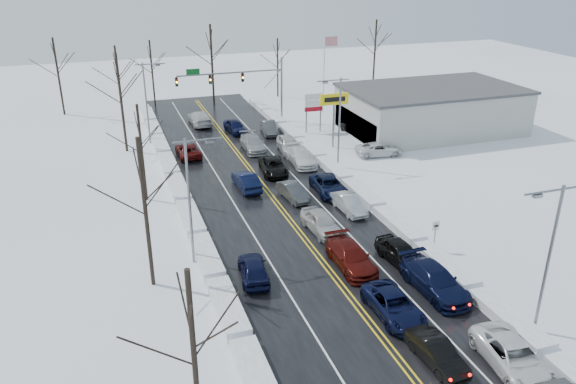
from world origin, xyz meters
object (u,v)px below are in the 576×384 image
object	(u,v)px
dealership_building	(431,109)
oncoming_car_0	(247,189)
traffic_signal_mast	(242,80)
tires_plus_sign	(334,103)
flagpole	(325,68)

from	to	relation	value
dealership_building	oncoming_car_0	size ratio (longest dim) A/B	4.33
traffic_signal_mast	dealership_building	distance (m)	23.01
tires_plus_sign	flagpole	world-z (taller)	flagpole
tires_plus_sign	flagpole	size ratio (longest dim) A/B	0.60
tires_plus_sign	oncoming_car_0	size ratio (longest dim) A/B	1.27
flagpole	oncoming_car_0	distance (m)	28.67
flagpole	oncoming_car_0	xyz separation A→B (m)	(-16.80, -22.46, -5.93)
flagpole	dealership_building	size ratio (longest dim) A/B	0.49
tires_plus_sign	dealership_building	world-z (taller)	tires_plus_sign
traffic_signal_mast	flagpole	world-z (taller)	flagpole
dealership_building	oncoming_car_0	world-z (taller)	dealership_building
traffic_signal_mast	dealership_building	size ratio (longest dim) A/B	0.65
tires_plus_sign	flagpole	xyz separation A→B (m)	(4.67, 14.01, 0.93)
tires_plus_sign	flagpole	distance (m)	14.79
traffic_signal_mast	tires_plus_sign	size ratio (longest dim) A/B	2.21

